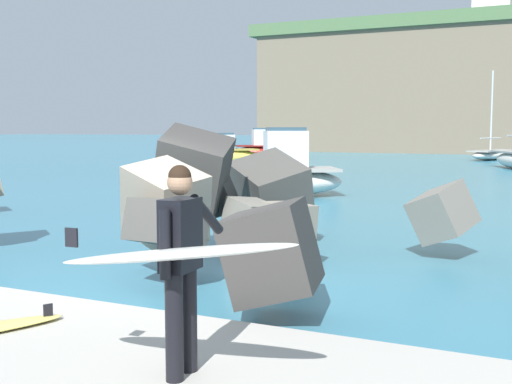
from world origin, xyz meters
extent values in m
plane|color=teal|center=(0.00, 0.00, 0.00)|extent=(400.00, 400.00, 0.00)
cube|color=#3D3A38|center=(-0.83, 2.06, 1.51)|extent=(1.72, 1.58, 1.84)
cube|color=slate|center=(0.22, 2.29, 0.73)|extent=(1.07, 0.98, 0.82)
cube|color=slate|center=(3.24, 3.86, 0.82)|extent=(1.28, 1.19, 1.23)
cube|color=#3D3A38|center=(2.06, -0.90, 0.85)|extent=(1.38, 1.34, 1.24)
cube|color=gray|center=(1.10, 1.90, 0.80)|extent=(0.95, 0.93, 0.63)
cube|color=#4C4944|center=(0.06, -0.14, 0.96)|extent=(1.15, 1.16, 0.84)
cube|color=#4C4944|center=(-0.16, 3.97, 1.05)|extent=(1.91, 2.11, 1.75)
cube|color=#3D3A38|center=(-0.71, 2.56, 1.14)|extent=(1.00, 1.04, 1.12)
cube|color=gray|center=(-0.36, 0.48, 1.15)|extent=(1.55, 1.43, 1.47)
cylinder|color=black|center=(2.36, -3.27, 0.69)|extent=(0.15, 0.15, 0.90)
cylinder|color=black|center=(2.37, -3.51, 0.69)|extent=(0.15, 0.15, 0.90)
cube|color=black|center=(2.37, -3.39, 1.44)|extent=(0.24, 0.39, 0.60)
sphere|color=#A87A5B|center=(2.37, -3.39, 1.87)|extent=(0.21, 0.21, 0.21)
sphere|color=black|center=(2.37, -3.39, 1.92)|extent=(0.19, 0.19, 0.19)
cylinder|color=black|center=(2.39, -3.01, 1.56)|extent=(0.12, 0.53, 0.41)
cylinder|color=black|center=(2.38, -3.64, 1.40)|extent=(0.09, 0.09, 0.56)
ellipsoid|color=white|center=(2.48, -3.70, 1.34)|extent=(2.11, 0.47, 0.37)
cube|color=black|center=(1.53, -3.76, 1.41)|extent=(0.12, 0.03, 0.16)
cube|color=black|center=(0.24, -2.70, 0.36)|extent=(0.06, 0.10, 0.14)
ellipsoid|color=maroon|center=(-15.67, 37.64, 0.52)|extent=(5.63, 4.76, 1.04)
cube|color=maroon|center=(-15.67, 37.64, 1.00)|extent=(5.18, 4.38, 0.10)
cube|color=silver|center=(-16.00, 37.42, 1.64)|extent=(2.05, 1.97, 1.22)
cube|color=#334C5B|center=(-16.00, 37.42, 2.31)|extent=(1.85, 1.78, 0.12)
ellipsoid|color=#EAC64C|center=(-14.50, 28.97, 0.51)|extent=(4.15, 4.01, 1.01)
cube|color=#AF9539|center=(-14.50, 28.97, 0.97)|extent=(3.82, 3.69, 0.10)
cube|color=silver|center=(-14.72, 28.77, 1.47)|extent=(1.60, 1.59, 0.92)
cube|color=#334C5B|center=(-14.72, 28.77, 1.99)|extent=(1.44, 1.43, 0.12)
ellipsoid|color=beige|center=(-3.78, 12.32, 0.48)|extent=(5.01, 4.19, 0.96)
cube|color=#9C9991|center=(-3.78, 12.32, 0.92)|extent=(4.61, 3.86, 0.10)
cube|color=silver|center=(-3.48, 12.50, 1.60)|extent=(1.83, 1.79, 1.27)
cube|color=#334C5B|center=(-3.48, 12.50, 2.30)|extent=(1.65, 1.61, 0.12)
ellipsoid|color=beige|center=(0.10, 43.46, 0.36)|extent=(3.38, 6.36, 0.72)
cube|color=#9C9991|center=(0.10, 43.46, 0.68)|extent=(3.11, 5.85, 0.10)
cylinder|color=silver|center=(-0.03, 43.01, 3.64)|extent=(0.12, 0.12, 5.84)
cylinder|color=silver|center=(-0.03, 43.01, 1.62)|extent=(1.10, 3.55, 0.08)
cube|color=silver|center=(-3.98, 78.56, 15.91)|extent=(4.38, 5.08, 6.09)
camera|label=1|loc=(5.22, -7.88, 2.31)|focal=45.61mm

